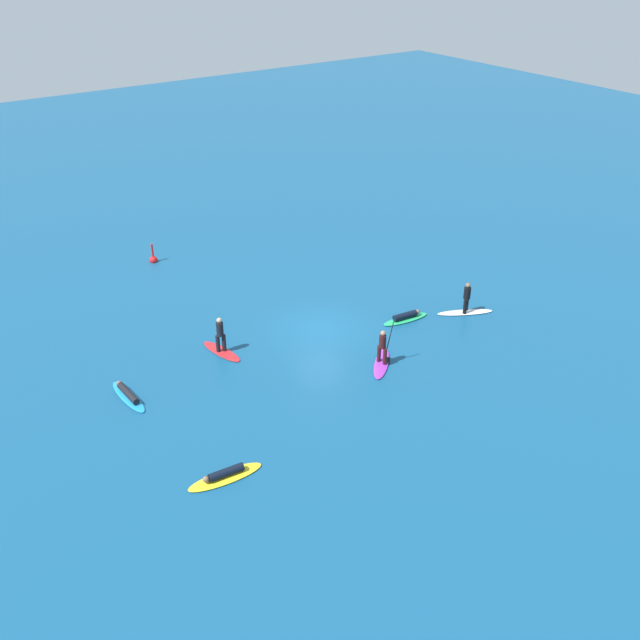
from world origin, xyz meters
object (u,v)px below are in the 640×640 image
at_px(surfer_on_green_board, 406,317).
at_px(surfer_on_purple_board, 382,356).
at_px(surfer_on_white_board, 466,305).
at_px(surfer_on_yellow_board, 225,475).
at_px(surfer_on_red_board, 221,342).
at_px(surfer_on_blue_board, 128,395).
at_px(marker_buoy, 153,259).

distance_m(surfer_on_green_board, surfer_on_purple_board, 4.39).
bearing_deg(surfer_on_white_board, surfer_on_yellow_board, 41.33).
height_order(surfer_on_red_board, surfer_on_green_board, surfer_on_red_board).
xyz_separation_m(surfer_on_blue_board, surfer_on_purple_board, (10.48, -4.14, 0.32)).
bearing_deg(surfer_on_purple_board, surfer_on_blue_board, 114.89).
height_order(surfer_on_green_board, surfer_on_yellow_board, surfer_on_green_board).
bearing_deg(surfer_on_yellow_board, surfer_on_purple_board, -159.57).
relative_size(surfer_on_red_board, surfer_on_purple_board, 1.10).
bearing_deg(surfer_on_green_board, marker_buoy, 125.14).
bearing_deg(surfer_on_purple_board, marker_buoy, 60.21).
bearing_deg(surfer_on_red_board, surfer_on_yellow_board, -38.55).
relative_size(surfer_on_white_board, marker_buoy, 2.27).
distance_m(surfer_on_green_board, surfer_on_yellow_board, 14.09).
bearing_deg(surfer_on_blue_board, surfer_on_red_board, -82.27).
xyz_separation_m(surfer_on_red_board, surfer_on_green_board, (9.09, -2.60, -0.38)).
relative_size(surfer_on_red_board, surfer_on_green_board, 0.98).
xyz_separation_m(surfer_on_red_board, surfer_on_blue_board, (-4.98, -0.96, -0.39)).
xyz_separation_m(surfer_on_red_board, surfer_on_purple_board, (5.50, -5.10, -0.08)).
relative_size(surfer_on_yellow_board, marker_buoy, 2.34).
bearing_deg(surfer_on_white_board, surfer_on_red_board, 10.03).
height_order(surfer_on_white_board, surfer_on_green_board, surfer_on_white_board).
bearing_deg(surfer_on_red_board, surfer_on_green_board, 62.85).
bearing_deg(surfer_on_blue_board, surfer_on_purple_board, -114.70).
distance_m(surfer_on_white_board, surfer_on_green_board, 3.24).
height_order(surfer_on_red_board, surfer_on_yellow_board, surfer_on_red_board).
xyz_separation_m(surfer_on_green_board, surfer_on_purple_board, (-3.59, -2.50, 0.31)).
distance_m(surfer_on_red_board, surfer_on_blue_board, 5.09).
relative_size(surfer_on_red_board, surfer_on_blue_board, 0.91).
relative_size(surfer_on_white_board, surfer_on_green_board, 1.08).
height_order(surfer_on_blue_board, surfer_on_purple_board, surfer_on_purple_board).
distance_m(surfer_on_red_board, marker_buoy, 11.36).
bearing_deg(marker_buoy, surfer_on_blue_board, -117.95).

